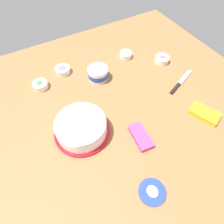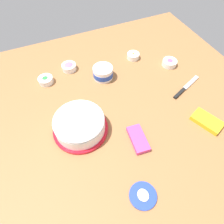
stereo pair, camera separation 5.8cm
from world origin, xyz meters
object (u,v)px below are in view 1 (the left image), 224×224
object	(u,v)px
frosting_tub	(98,73)
sprinkle_bowl_rainbow	(162,59)
frosting_tub_lid	(152,192)
sprinkle_bowl_orange	(126,55)
candy_box_upper	(205,113)
sprinkle_bowl_green	(40,85)
sprinkle_bowl_pink	(63,70)
spreading_knife	(179,84)
frosted_cake	(81,127)
candy_box_lower	(141,137)

from	to	relation	value
frosting_tub	sprinkle_bowl_rainbow	bearing A→B (deg)	81.23
frosting_tub	frosting_tub_lid	world-z (taller)	frosting_tub
frosting_tub_lid	sprinkle_bowl_orange	size ratio (longest dim) A/B	1.41
frosting_tub_lid	candy_box_upper	xyz separation A→B (m)	(-0.18, 0.46, 0.01)
sprinkle_bowl_orange	sprinkle_bowl_green	distance (m)	0.56
frosting_tub	sprinkle_bowl_pink	world-z (taller)	frosting_tub
frosting_tub_lid	sprinkle_bowl_pink	size ratio (longest dim) A/B	1.27
frosting_tub_lid	sprinkle_bowl_green	size ratio (longest dim) A/B	1.32
frosting_tub_lid	sprinkle_bowl_rainbow	size ratio (longest dim) A/B	1.23
sprinkle_bowl_rainbow	spreading_knife	bearing A→B (deg)	-10.18
spreading_knife	sprinkle_bowl_pink	world-z (taller)	sprinkle_bowl_pink
frosting_tub	spreading_knife	xyz separation A→B (m)	(0.28, 0.38, -0.03)
sprinkle_bowl_pink	sprinkle_bowl_green	distance (m)	0.16
spreading_knife	sprinkle_bowl_green	bearing A→B (deg)	-117.74
frosting_tub_lid	spreading_knife	xyz separation A→B (m)	(-0.41, 0.49, -0.00)
sprinkle_bowl_orange	candy_box_upper	bearing A→B (deg)	9.95
frosting_tub	frosting_tub_lid	size ratio (longest dim) A/B	1.08
spreading_knife	candy_box_upper	xyz separation A→B (m)	(0.23, -0.03, 0.01)
spreading_knife	sprinkle_bowl_orange	size ratio (longest dim) A/B	2.93
frosting_tub	candy_box_upper	size ratio (longest dim) A/B	0.82
frosted_cake	frosting_tub	world-z (taller)	frosted_cake
frosted_cake	spreading_knife	size ratio (longest dim) A/B	1.16
sprinkle_bowl_pink	candy_box_upper	world-z (taller)	sprinkle_bowl_pink
frosting_tub_lid	spreading_knife	size ratio (longest dim) A/B	0.48
sprinkle_bowl_orange	sprinkle_bowl_green	size ratio (longest dim) A/B	0.94
sprinkle_bowl_green	frosted_cake	bearing A→B (deg)	11.95
spreading_knife	sprinkle_bowl_orange	distance (m)	0.39
frosted_cake	sprinkle_bowl_orange	xyz separation A→B (m)	(-0.38, 0.48, -0.03)
frosting_tub_lid	candy_box_lower	xyz separation A→B (m)	(-0.23, 0.10, 0.01)
candy_box_upper	candy_box_lower	bearing A→B (deg)	-120.09
frosting_tub_lid	sprinkle_bowl_green	xyz separation A→B (m)	(-0.77, -0.21, 0.01)
sprinkle_bowl_rainbow	candy_box_lower	distance (m)	0.58
candy_box_lower	frosted_cake	bearing A→B (deg)	-119.39
spreading_knife	sprinkle_bowl_rainbow	bearing A→B (deg)	169.82
candy_box_upper	spreading_knife	bearing A→B (deg)	149.18
sprinkle_bowl_pink	sprinkle_bowl_rainbow	world-z (taller)	sprinkle_bowl_pink
frosted_cake	candy_box_lower	size ratio (longest dim) A/B	1.88
candy_box_upper	sprinkle_bowl_green	bearing A→B (deg)	-154.33
sprinkle_bowl_green	candy_box_upper	world-z (taller)	sprinkle_bowl_green
sprinkle_bowl_pink	sprinkle_bowl_rainbow	size ratio (longest dim) A/B	0.97
candy_box_upper	sprinkle_bowl_rainbow	bearing A→B (deg)	148.31
frosted_cake	sprinkle_bowl_orange	bearing A→B (deg)	128.57
sprinkle_bowl_orange	candy_box_upper	xyz separation A→B (m)	(0.59, 0.10, -0.01)
sprinkle_bowl_rainbow	sprinkle_bowl_green	xyz separation A→B (m)	(-0.16, -0.74, -0.00)
frosting_tub	sprinkle_bowl_pink	distance (m)	0.22
frosted_cake	frosting_tub	distance (m)	0.38
frosted_cake	sprinkle_bowl_rainbow	bearing A→B (deg)	109.44
frosted_cake	sprinkle_bowl_green	bearing A→B (deg)	-168.05
frosting_tub_lid	candy_box_lower	world-z (taller)	candy_box_lower
sprinkle_bowl_green	candy_box_lower	xyz separation A→B (m)	(0.55, 0.31, -0.01)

